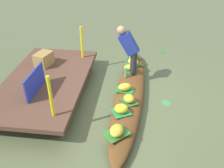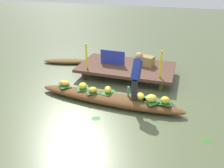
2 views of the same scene
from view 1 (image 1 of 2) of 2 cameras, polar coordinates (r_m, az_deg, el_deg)
The scene contains 25 objects.
canal_water at distance 5.60m, azimuth 4.03°, elevation -3.48°, with size 40.00×40.00×0.00m, color #515B3B.
dock_platform at distance 5.81m, azimuth -15.14°, elevation 0.59°, with size 3.20×1.80×0.38m.
vendor_boat at distance 5.53m, azimuth 4.08°, elevation -2.41°, with size 4.15×0.63×0.26m, color brown.
leaf_mat_0 at distance 5.09m, azimuth 3.91°, elevation -4.05°, with size 0.34×0.29×0.01m, color #2F5C2B.
banana_bunch_0 at distance 5.04m, azimuth 3.94°, elevation -3.39°, with size 0.24×0.22×0.15m, color gold.
leaf_mat_1 at distance 5.42m, azimuth 2.95°, elevation -1.44°, with size 0.40×0.24×0.01m, color #237532.
banana_bunch_1 at distance 5.37m, azimuth 2.97°, elevation -0.71°, with size 0.29×0.19×0.17m, color gold.
leaf_mat_2 at distance 6.76m, azimuth 4.80°, elevation 5.92°, with size 0.31×0.30×0.01m, color #24661F.
banana_bunch_2 at distance 6.73m, azimuth 4.84°, elevation 6.55°, with size 0.22×0.23×0.17m, color yellow.
leaf_mat_3 at distance 4.81m, azimuth 2.12°, elevation -6.48°, with size 0.32×0.34×0.01m, color #287C3E.
banana_bunch_3 at distance 4.76m, azimuth 2.14°, elevation -5.70°, with size 0.23×0.26×0.17m, color yellow.
leaf_mat_4 at distance 4.37m, azimuth 1.05°, elevation -11.40°, with size 0.43×0.30×0.01m, color #2E7029.
banana_bunch_4 at distance 4.32m, azimuth 1.06°, elevation -10.71°, with size 0.31×0.23×0.15m, color gold.
leaf_mat_5 at distance 6.20m, azimuth 4.14°, elevation 3.29°, with size 0.42×0.25×0.01m, color #28793F.
banana_bunch_5 at distance 6.17m, azimuth 4.17°, elevation 3.85°, with size 0.30×0.20×0.14m, color gold.
leaf_mat_6 at distance 6.45m, azimuth 4.90°, elevation 4.50°, with size 0.41×0.31×0.01m, color #337332.
banana_bunch_6 at distance 6.41m, azimuth 4.94°, elevation 5.22°, with size 0.29×0.24×0.18m, color #F6E149.
vendor_person at distance 5.77m, azimuth 3.95°, elevation 8.45°, with size 0.21×0.54×1.18m.
water_bottle at distance 5.84m, azimuth 3.21°, elevation 2.72°, with size 0.06×0.06×0.26m, color #56A969.
market_banner at distance 5.27m, azimuth -17.44°, elevation 0.48°, with size 0.87×0.03×0.49m, color #2331A0.
railing_post_west at distance 4.42m, azimuth -14.02°, elevation -2.90°, with size 0.06×0.06×0.84m, color yellow.
railing_post_east at distance 6.43m, azimuth -7.01°, elevation 9.54°, with size 0.06×0.06×0.84m, color yellow.
produce_crate at distance 6.33m, azimuth -15.54°, elevation 5.58°, with size 0.44×0.32×0.33m, color olive.
drifting_plant_0 at distance 5.60m, azimuth 12.42°, elevation -4.25°, with size 0.23×0.19×0.01m, color #3B8242.
drifting_plant_1 at distance 7.80m, azimuth 11.67°, elevation 7.04°, with size 0.23×0.15×0.01m, color #2B7024.
Camera 1 is at (-4.52, -0.17, 3.30)m, focal length 39.45 mm.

